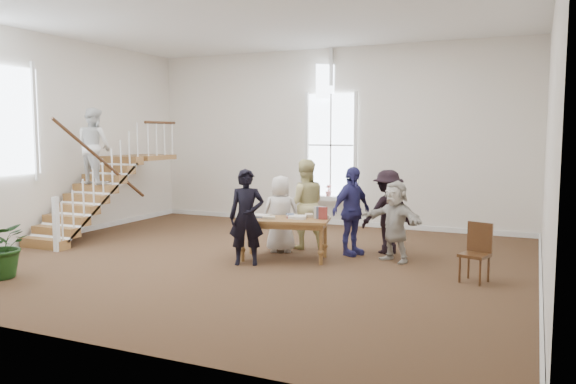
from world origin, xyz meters
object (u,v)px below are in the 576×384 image
at_px(person_yellow, 304,204).
at_px(woman_cluster_c, 395,221).
at_px(library_table, 285,223).
at_px(floor_plant, 1,245).
at_px(woman_cluster_a, 351,211).
at_px(police_officer, 247,217).
at_px(side_chair, 477,249).
at_px(elderly_woman, 281,214).
at_px(woman_cluster_b, 388,212).

relative_size(person_yellow, woman_cluster_c, 1.22).
bearing_deg(library_table, floor_plant, -152.42).
xyz_separation_m(woman_cluster_a, woman_cluster_c, (0.90, -0.20, -0.11)).
relative_size(library_table, floor_plant, 1.62).
relative_size(library_table, woman_cluster_c, 1.20).
relative_size(woman_cluster_a, floor_plant, 1.55).
distance_m(police_officer, woman_cluster_a, 2.12).
bearing_deg(floor_plant, woman_cluster_c, 34.46).
height_order(library_table, floor_plant, floor_plant).
bearing_deg(woman_cluster_c, person_yellow, -164.43).
bearing_deg(woman_cluster_c, side_chair, -1.99).
height_order(police_officer, woman_cluster_c, police_officer).
bearing_deg(elderly_woman, library_table, 99.71).
bearing_deg(woman_cluster_c, elderly_woman, -150.38).
height_order(person_yellow, woman_cluster_a, person_yellow).
bearing_deg(person_yellow, woman_cluster_b, 159.00).
distance_m(woman_cluster_a, woman_cluster_b, 0.75).
height_order(woman_cluster_a, side_chair, woman_cluster_a).
xyz_separation_m(person_yellow, side_chair, (3.49, -1.29, -0.39)).
bearing_deg(police_officer, library_table, 33.44).
xyz_separation_m(woman_cluster_b, floor_plant, (-5.25, -4.46, -0.27)).
bearing_deg(library_table, woman_cluster_c, 5.66).
relative_size(floor_plant, side_chair, 1.18).
xyz_separation_m(library_table, woman_cluster_a, (1.03, 0.86, 0.16)).
bearing_deg(woman_cluster_a, floor_plant, 154.51).
bearing_deg(woman_cluster_b, library_table, -4.33).
xyz_separation_m(woman_cluster_a, side_chair, (2.42, -1.07, -0.34)).
bearing_deg(woman_cluster_a, side_chair, -90.01).
xyz_separation_m(library_table, floor_plant, (-3.62, -3.14, -0.14)).
bearing_deg(police_officer, woman_cluster_c, 6.65).
bearing_deg(elderly_woman, woman_cluster_a, 170.52).
bearing_deg(police_officer, elderly_woman, 62.85).
distance_m(elderly_woman, woman_cluster_a, 1.40).
relative_size(elderly_woman, woman_cluster_b, 0.93).
bearing_deg(woman_cluster_a, police_officer, 159.80).
relative_size(person_yellow, woman_cluster_b, 1.11).
bearing_deg(woman_cluster_a, woman_cluster_b, -29.38).
xyz_separation_m(library_table, person_yellow, (-0.05, 1.09, 0.22)).
bearing_deg(woman_cluster_a, elderly_woman, 125.17).
distance_m(person_yellow, side_chair, 3.74).
distance_m(person_yellow, floor_plant, 5.55).
xyz_separation_m(police_officer, floor_plant, (-3.18, -2.48, -0.31)).
bearing_deg(person_yellow, woman_cluster_a, 139.53).
bearing_deg(elderly_woman, woman_cluster_c, 161.05).
distance_m(police_officer, woman_cluster_b, 2.86).
bearing_deg(side_chair, elderly_woman, -174.25).
xyz_separation_m(library_table, elderly_woman, (-0.35, 0.59, 0.07)).
xyz_separation_m(woman_cluster_c, floor_plant, (-5.55, -3.81, -0.20)).
xyz_separation_m(person_yellow, floor_plant, (-3.58, -4.23, -0.36)).
height_order(elderly_woman, woman_cluster_a, woman_cluster_a).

